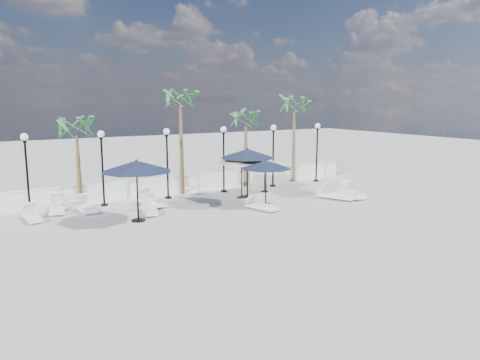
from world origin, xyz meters
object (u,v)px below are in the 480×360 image
lounger_0 (58,207)px  lounger_5 (151,201)px  lounger_3 (85,207)px  lounger_4 (262,206)px  parasol_cream_sq_a (242,157)px  parasol_navy_left (136,167)px  lounger_7 (351,193)px  parasol_navy_mid (266,165)px  parasol_cream_sq_b (265,159)px  lounger_1 (32,216)px  lounger_2 (149,208)px  lounger_6 (336,195)px  parasol_navy_right (248,154)px

lounger_0 → lounger_5: (4.36, -1.00, 0.00)m
lounger_3 → lounger_5: 3.23m
lounger_4 → parasol_cream_sq_a: 3.69m
lounger_0 → parasol_navy_left: size_ratio=0.69×
lounger_7 → parasol_cream_sq_a: bearing=159.5°
parasol_navy_mid → parasol_cream_sq_b: bearing=57.1°
lounger_1 → lounger_3: (2.43, 0.51, 0.02)m
lounger_0 → parasol_navy_left: 5.04m
lounger_2 → lounger_3: 3.19m
lounger_3 → parasol_cream_sq_a: size_ratio=0.39×
lounger_6 → lounger_7: bearing=-26.0°
parasol_cream_sq_a → lounger_1: bearing=176.9°
lounger_4 → lounger_5: 5.67m
parasol_cream_sq_b → lounger_3: bearing=178.1°
lounger_1 → parasol_cream_sq_a: parasol_cream_sq_a is taller
lounger_3 → lounger_4: lounger_3 is taller
lounger_5 → parasol_navy_right: bearing=-17.5°
lounger_4 → parasol_navy_left: parasol_navy_left is taller
lounger_7 → parasol_cream_sq_a: 6.40m
lounger_4 → parasol_navy_mid: bearing=33.2°
lounger_4 → lounger_5: size_ratio=0.87×
lounger_3 → parasol_navy_right: parasol_navy_right is taller
lounger_4 → parasol_cream_sq_a: size_ratio=0.38×
lounger_3 → lounger_4: (7.53, -4.08, -0.01)m
lounger_4 → lounger_6: size_ratio=0.89×
lounger_2 → parasol_cream_sq_a: (5.64, 0.82, 2.02)m
lounger_7 → parasol_navy_right: bearing=157.7°
lounger_3 → parasol_navy_right: bearing=-9.8°
parasol_navy_left → lounger_6: bearing=-6.1°
parasol_cream_sq_b → lounger_0: bearing=175.4°
lounger_5 → parasol_cream_sq_b: bearing=-9.6°
parasol_navy_right → parasol_navy_left: bearing=-164.7°
lounger_1 → lounger_6: 15.23m
lounger_1 → lounger_6: bearing=-17.0°
parasol_navy_right → parasol_cream_sq_b: bearing=24.5°
lounger_0 → lounger_4: bearing=-16.1°
lounger_1 → parasol_cream_sq_a: size_ratio=0.36×
lounger_5 → parasol_navy_mid: bearing=-39.1°
parasol_navy_left → parasol_navy_right: (6.92, 1.89, -0.03)m
lounger_1 → parasol_cream_sq_a: 10.84m
parasol_navy_mid → parasol_cream_sq_b: 3.46m
lounger_6 → lounger_7: 1.06m
lounger_0 → parasol_cream_sq_a: (9.35, -1.67, 2.01)m
lounger_4 → lounger_7: 5.90m
parasol_cream_sq_b → lounger_6: bearing=-60.5°
lounger_3 → lounger_7: lounger_7 is taller
parasol_navy_right → lounger_0: bearing=170.2°
parasol_navy_mid → parasol_cream_sq_b: parasol_navy_mid is taller
lounger_3 → parasol_cream_sq_a: 8.52m
parasol_cream_sq_a → parasol_cream_sq_b: bearing=20.2°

